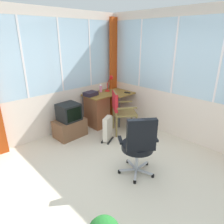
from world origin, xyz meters
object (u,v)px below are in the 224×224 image
tv_remote (127,93)px  office_chair (139,143)px  spray_bottle (101,88)px  space_heater (108,128)px  desk_lamp (111,81)px  paper_tray (91,94)px  tv_on_stand (70,122)px  desk (98,109)px  wooden_armchair (119,107)px

tv_remote → office_chair: size_ratio=0.15×
spray_bottle → space_heater: size_ratio=0.40×
desk_lamp → paper_tray: desk_lamp is taller
space_heater → spray_bottle: bearing=56.5°
paper_tray → tv_on_stand: 0.84m
tv_on_stand → paper_tray: bearing=8.5°
desk → paper_tray: (-0.14, 0.07, 0.41)m
desk_lamp → tv_remote: bearing=-69.8°
paper_tray → spray_bottle: bearing=12.0°
desk → wooden_armchair: size_ratio=1.14×
desk_lamp → tv_on_stand: 1.49m
tv_remote → tv_on_stand: tv_remote is taller
spray_bottle → wooden_armchair: size_ratio=0.22×
tv_remote → wooden_armchair: (-0.56, -0.27, -0.17)m
desk → paper_tray: paper_tray is taller
wooden_armchair → tv_on_stand: (-0.90, 0.61, -0.28)m
desk_lamp → desk: bearing=-174.4°
desk → wooden_armchair: wooden_armchair is taller
desk_lamp → tv_remote: (0.15, -0.42, -0.25)m
desk → space_heater: size_ratio=2.06×
tv_remote → wooden_armchair: bearing=-165.6°
desk_lamp → wooden_armchair: size_ratio=0.41×
wooden_armchair → space_heater: bearing=-166.8°
office_chair → space_heater: 1.28m
tv_remote → paper_tray: paper_tray is taller
tv_remote → tv_on_stand: bearing=155.8°
tv_remote → desk_lamp: bearing=99.0°
desk_lamp → office_chair: (-1.28, -1.96, -0.46)m
spray_bottle → wooden_armchair: (-0.15, -0.79, -0.26)m
tv_remote → office_chair: office_chair is taller
space_heater → desk: bearing=64.7°
tv_on_stand → desk: bearing=2.3°
desk_lamp → paper_tray: (-0.63, 0.02, -0.22)m
tv_remote → paper_tray: 0.90m
spray_bottle → paper_tray: spray_bottle is taller
desk_lamp → wooden_armchair: desk_lamp is taller
desk_lamp → office_chair: size_ratio=0.40×
spray_bottle → office_chair: 2.32m
desk → tv_remote: bearing=-29.9°
tv_remote → spray_bottle: bearing=116.8°
tv_on_stand → desk_lamp: bearing=3.5°
paper_tray → office_chair: size_ratio=0.30×
desk_lamp → spray_bottle: (-0.25, 0.10, -0.16)m
office_chair → tv_on_stand: bearing=91.0°
wooden_armchair → office_chair: office_chair is taller
desk → spray_bottle: 0.54m
office_chair → tv_remote: bearing=47.1°
tv_remote → tv_on_stand: 1.57m
office_chair → desk_lamp: bearing=56.8°
desk_lamp → paper_tray: size_ratio=1.33×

